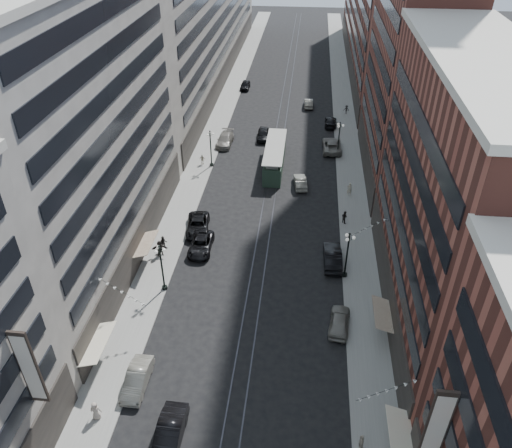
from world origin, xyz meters
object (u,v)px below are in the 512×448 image
at_px(car_4, 339,321).
at_px(car_8, 225,140).
at_px(lamppost_sw_mid, 211,147).
at_px(streetcar, 275,158).
at_px(pedestrian_4, 361,442).
at_px(lamppost_sw_far, 162,266).
at_px(car_5, 169,435).
at_px(pedestrian_5, 160,248).
at_px(pedestrian_8, 349,189).
at_px(lamppost_se_mid, 339,138).
at_px(pedestrian_6, 202,159).
at_px(car_11, 332,145).
at_px(pedestrian_2, 164,243).
at_px(pedestrian_1, 95,411).
at_px(pedestrian_9, 346,110).
at_px(car_14, 309,103).
at_px(car_1, 137,379).
at_px(car_9, 245,85).
at_px(car_extra_0, 300,182).
at_px(car_13, 263,134).
at_px(pedestrian_7, 344,217).
at_px(car_12, 331,122).
at_px(car_7, 198,225).
at_px(lamppost_se_far, 347,254).
at_px(car_2, 201,245).
at_px(car_10, 333,257).

xyz_separation_m(car_4, car_8, (-16.80, 37.95, 0.05)).
bearing_deg(lamppost_sw_mid, streetcar, 4.57).
height_order(pedestrian_4, car_8, pedestrian_4).
relative_size(lamppost_sw_far, pedestrian_4, 3.57).
relative_size(car_5, pedestrian_5, 2.81).
bearing_deg(lamppost_sw_far, pedestrian_8, 46.53).
xyz_separation_m(lamppost_se_mid, pedestrian_6, (-19.80, -4.71, -2.19)).
xyz_separation_m(car_4, car_11, (0.00, 37.62, 0.07)).
distance_m(pedestrian_2, pedestrian_4, 30.20).
relative_size(pedestrian_5, pedestrian_6, 1.24).
bearing_deg(pedestrian_1, car_11, -117.00).
bearing_deg(lamppost_se_mid, pedestrian_9, 83.10).
height_order(car_4, car_8, car_8).
relative_size(pedestrian_1, car_14, 0.40).
xyz_separation_m(car_1, car_9, (0.00, 72.30, -0.03)).
bearing_deg(car_extra_0, lamppost_sw_mid, -26.33).
distance_m(car_8, car_13, 6.44).
distance_m(streetcar, car_5, 44.41).
relative_size(lamppost_sw_far, car_9, 1.25).
xyz_separation_m(pedestrian_7, pedestrian_9, (1.74, 35.04, -0.02)).
height_order(lamppost_sw_far, pedestrian_4, lamppost_sw_far).
distance_m(car_5, car_13, 53.71).
xyz_separation_m(lamppost_sw_mid, streetcar, (9.20, 0.74, -1.53)).
relative_size(car_12, pedestrian_7, 3.02).
bearing_deg(car_13, car_4, -77.05).
distance_m(car_11, car_13, 11.35).
relative_size(lamppost_sw_mid, car_13, 1.15).
distance_m(pedestrian_5, car_extra_0, 22.77).
bearing_deg(car_8, pedestrian_5, -93.51).
xyz_separation_m(lamppost_sw_far, lamppost_sw_mid, (0.00, 27.00, 0.00)).
distance_m(pedestrian_1, car_extra_0, 40.40).
relative_size(pedestrian_1, car_7, 0.31).
xyz_separation_m(car_7, car_12, (16.30, 33.10, -0.08)).
bearing_deg(car_7, pedestrian_9, 55.78).
height_order(car_7, pedestrian_7, pedestrian_7).
distance_m(car_4, pedestrian_9, 52.61).
bearing_deg(car_12, pedestrian_6, 42.68).
bearing_deg(car_extra_0, car_7, 37.54).
distance_m(lamppost_se_far, car_extra_0, 19.41).
xyz_separation_m(lamppost_sw_mid, car_8, (0.80, 7.56, -2.28)).
bearing_deg(car_7, pedestrian_1, -103.71).
relative_size(car_8, pedestrian_8, 3.07).
bearing_deg(car_7, car_9, 82.85).
bearing_deg(pedestrian_2, car_2, -15.29).
distance_m(streetcar, car_10, 23.01).
xyz_separation_m(car_7, car_11, (16.30, 23.55, 0.07)).
relative_size(car_7, pedestrian_6, 3.69).
height_order(car_7, car_9, car_7).
height_order(lamppost_se_mid, pedestrian_6, lamppost_se_mid).
height_order(lamppost_se_far, car_12, lamppost_se_far).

